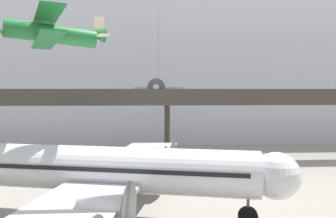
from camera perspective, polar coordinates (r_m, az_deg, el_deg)
hangar_back_wall at (r=54.11m, az=-0.85°, el=6.49°), size 140.00×3.00×23.95m
mezzanine_walkway at (r=41.13m, az=-0.07°, el=1.24°), size 110.00×3.20×9.12m
airliner_silver_main at (r=23.96m, az=-11.96°, el=-10.26°), size 27.30×31.50×9.42m
suspended_plane_blue_trainer at (r=42.81m, az=-1.66°, el=4.00°), size 6.36×5.23×11.34m
suspended_plane_green_biplane at (r=26.42m, az=-19.63°, el=12.32°), size 8.38×9.68×8.57m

